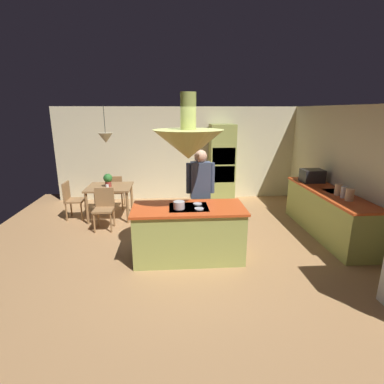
{
  "coord_description": "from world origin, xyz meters",
  "views": [
    {
      "loc": [
        -0.28,
        -4.81,
        2.44
      ],
      "look_at": [
        0.1,
        0.4,
        1.0
      ],
      "focal_mm": 27.66,
      "sensor_mm": 36.0,
      "label": 1
    }
  ],
  "objects_px": {
    "kitchen_island": "(189,232)",
    "potted_plant_on_table": "(108,179)",
    "oven_tower": "(222,164)",
    "microwave_on_counter": "(312,176)",
    "person_at_island": "(200,189)",
    "cup_on_table": "(107,187)",
    "canister_flour": "(350,195)",
    "canister_sugar": "(344,192)",
    "chair_facing_island": "(104,206)",
    "cooking_pot_on_cooktop": "(179,205)",
    "chair_by_back_wall": "(115,190)",
    "canister_tea": "(338,190)",
    "chair_at_corner": "(71,198)",
    "dining_table": "(110,191)"
  },
  "relations": [
    {
      "from": "cooking_pot_on_cooktop",
      "to": "chair_facing_island",
      "type": "bearing_deg",
      "value": 134.55
    },
    {
      "from": "oven_tower",
      "to": "person_at_island",
      "type": "distance_m",
      "value": 2.67
    },
    {
      "from": "dining_table",
      "to": "canister_sugar",
      "type": "distance_m",
      "value": 4.89
    },
    {
      "from": "kitchen_island",
      "to": "canister_tea",
      "type": "bearing_deg",
      "value": 10.25
    },
    {
      "from": "dining_table",
      "to": "canister_flour",
      "type": "relative_size",
      "value": 4.64
    },
    {
      "from": "chair_facing_island",
      "to": "chair_by_back_wall",
      "type": "height_order",
      "value": "same"
    },
    {
      "from": "chair_facing_island",
      "to": "cup_on_table",
      "type": "distance_m",
      "value": 0.54
    },
    {
      "from": "chair_facing_island",
      "to": "potted_plant_on_table",
      "type": "xyz_separation_m",
      "value": [
        -0.01,
        0.64,
        0.42
      ]
    },
    {
      "from": "kitchen_island",
      "to": "chair_by_back_wall",
      "type": "xyz_separation_m",
      "value": [
        -1.7,
        2.77,
        0.04
      ]
    },
    {
      "from": "dining_table",
      "to": "cooking_pot_on_cooktop",
      "type": "bearing_deg",
      "value": -55.37
    },
    {
      "from": "potted_plant_on_table",
      "to": "cooking_pot_on_cooktop",
      "type": "distance_m",
      "value": 2.7
    },
    {
      "from": "canister_flour",
      "to": "canister_sugar",
      "type": "xyz_separation_m",
      "value": [
        0.0,
        0.18,
        -0.0
      ]
    },
    {
      "from": "chair_by_back_wall",
      "to": "microwave_on_counter",
      "type": "height_order",
      "value": "microwave_on_counter"
    },
    {
      "from": "canister_flour",
      "to": "microwave_on_counter",
      "type": "relative_size",
      "value": 0.47
    },
    {
      "from": "person_at_island",
      "to": "chair_at_corner",
      "type": "xyz_separation_m",
      "value": [
        -2.84,
        1.4,
        -0.51
      ]
    },
    {
      "from": "person_at_island",
      "to": "chair_at_corner",
      "type": "relative_size",
      "value": 2.02
    },
    {
      "from": "chair_by_back_wall",
      "to": "canister_flour",
      "type": "relative_size",
      "value": 4.03
    },
    {
      "from": "potted_plant_on_table",
      "to": "cup_on_table",
      "type": "relative_size",
      "value": 3.33
    },
    {
      "from": "cup_on_table",
      "to": "chair_by_back_wall",
      "type": "bearing_deg",
      "value": 89.86
    },
    {
      "from": "person_at_island",
      "to": "cooking_pot_on_cooktop",
      "type": "relative_size",
      "value": 9.78
    },
    {
      "from": "chair_facing_island",
      "to": "chair_by_back_wall",
      "type": "xyz_separation_m",
      "value": [
        0.0,
        1.33,
        0.0
      ]
    },
    {
      "from": "dining_table",
      "to": "canister_tea",
      "type": "height_order",
      "value": "canister_tea"
    },
    {
      "from": "oven_tower",
      "to": "microwave_on_counter",
      "type": "height_order",
      "value": "oven_tower"
    },
    {
      "from": "potted_plant_on_table",
      "to": "dining_table",
      "type": "bearing_deg",
      "value": 60.86
    },
    {
      "from": "cooking_pot_on_cooktop",
      "to": "dining_table",
      "type": "bearing_deg",
      "value": 124.63
    },
    {
      "from": "canister_tea",
      "to": "microwave_on_counter",
      "type": "height_order",
      "value": "microwave_on_counter"
    },
    {
      "from": "chair_facing_island",
      "to": "cooking_pot_on_cooktop",
      "type": "xyz_separation_m",
      "value": [
        1.54,
        -1.56,
        0.49
      ]
    },
    {
      "from": "chair_facing_island",
      "to": "canister_sugar",
      "type": "height_order",
      "value": "canister_sugar"
    },
    {
      "from": "potted_plant_on_table",
      "to": "canister_sugar",
      "type": "distance_m",
      "value": 4.88
    },
    {
      "from": "microwave_on_counter",
      "to": "chair_facing_island",
      "type": "bearing_deg",
      "value": -178.21
    },
    {
      "from": "oven_tower",
      "to": "cooking_pot_on_cooktop",
      "type": "xyz_separation_m",
      "value": [
        -1.26,
        -3.37,
        -0.06
      ]
    },
    {
      "from": "canister_flour",
      "to": "potted_plant_on_table",
      "type": "bearing_deg",
      "value": 157.14
    },
    {
      "from": "kitchen_island",
      "to": "oven_tower",
      "type": "height_order",
      "value": "oven_tower"
    },
    {
      "from": "canister_flour",
      "to": "microwave_on_counter",
      "type": "bearing_deg",
      "value": 90.0
    },
    {
      "from": "oven_tower",
      "to": "microwave_on_counter",
      "type": "bearing_deg",
      "value": -43.78
    },
    {
      "from": "oven_tower",
      "to": "chair_facing_island",
      "type": "height_order",
      "value": "oven_tower"
    },
    {
      "from": "kitchen_island",
      "to": "potted_plant_on_table",
      "type": "height_order",
      "value": "potted_plant_on_table"
    },
    {
      "from": "person_at_island",
      "to": "microwave_on_counter",
      "type": "relative_size",
      "value": 3.83
    },
    {
      "from": "person_at_island",
      "to": "canister_tea",
      "type": "height_order",
      "value": "person_at_island"
    },
    {
      "from": "kitchen_island",
      "to": "potted_plant_on_table",
      "type": "xyz_separation_m",
      "value": [
        -1.71,
        2.07,
        0.47
      ]
    },
    {
      "from": "microwave_on_counter",
      "to": "canister_flour",
      "type": "bearing_deg",
      "value": -90.0
    },
    {
      "from": "person_at_island",
      "to": "chair_at_corner",
      "type": "height_order",
      "value": "person_at_island"
    },
    {
      "from": "person_at_island",
      "to": "chair_at_corner",
      "type": "distance_m",
      "value": 3.21
    },
    {
      "from": "person_at_island",
      "to": "cup_on_table",
      "type": "bearing_deg",
      "value": 149.15
    },
    {
      "from": "kitchen_island",
      "to": "chair_facing_island",
      "type": "distance_m",
      "value": 2.22
    },
    {
      "from": "kitchen_island",
      "to": "dining_table",
      "type": "bearing_deg",
      "value": 128.99
    },
    {
      "from": "kitchen_island",
      "to": "chair_facing_island",
      "type": "relative_size",
      "value": 2.13
    },
    {
      "from": "canister_tea",
      "to": "potted_plant_on_table",
      "type": "bearing_deg",
      "value": 161.09
    },
    {
      "from": "person_at_island",
      "to": "chair_by_back_wall",
      "type": "relative_size",
      "value": 2.02
    },
    {
      "from": "chair_facing_island",
      "to": "chair_by_back_wall",
      "type": "relative_size",
      "value": 1.0
    }
  ]
}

